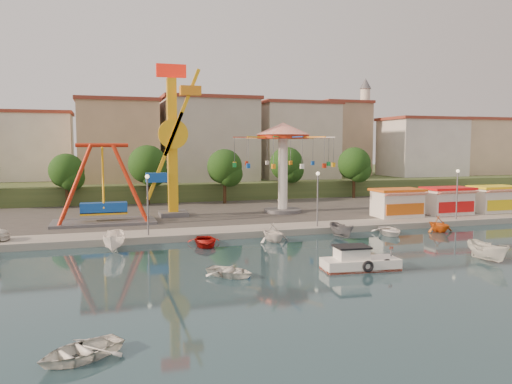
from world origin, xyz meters
name	(u,v)px	position (x,y,z in m)	size (l,w,h in m)	color
ground	(287,271)	(0.00, 0.00, 0.00)	(200.00, 200.00, 0.00)	#16333D
quay_deck	(169,189)	(0.00, 62.00, 0.30)	(200.00, 100.00, 0.60)	#9E998E
asphalt_pad	(202,208)	(0.00, 30.00, 0.60)	(90.00, 28.00, 0.01)	#4C4944
hill_terrace	(165,181)	(0.00, 67.00, 1.50)	(200.00, 60.00, 3.00)	#384C26
pirate_ship_ride	(103,186)	(-11.64, 20.94, 4.39)	(10.00, 5.00, 8.00)	#59595E
kamikaze_tower	(174,144)	(-4.09, 23.99, 8.57)	(4.59, 3.10, 16.50)	#59595E
wave_swinger	(283,147)	(8.34, 23.59, 8.20)	(11.60, 11.60, 10.40)	#59595E
booth_left	(397,203)	(19.06, 16.49, 2.16)	(5.40, 3.78, 3.08)	white
booth_mid	(448,201)	(25.61, 16.49, 2.16)	(5.40, 3.78, 3.08)	white
booth_right	(494,199)	(32.08, 16.49, 2.16)	(5.40, 3.78, 3.08)	white
lamp_post_1	(148,207)	(-8.00, 13.00, 3.10)	(0.14, 0.14, 5.00)	#59595E
lamp_post_2	(318,201)	(8.00, 13.00, 3.10)	(0.14, 0.14, 5.00)	#59595E
lamp_post_3	(457,196)	(24.00, 13.00, 3.10)	(0.14, 0.14, 5.00)	#59595E
tree_1	(66,171)	(-16.00, 36.24, 5.20)	(4.35, 4.35, 6.80)	#382314
tree_2	(148,164)	(-6.00, 35.81, 5.92)	(5.02, 5.02, 7.85)	#382314
tree_3	(225,167)	(4.00, 34.36, 5.55)	(4.68, 4.68, 7.32)	#382314
tree_4	(287,164)	(14.00, 37.35, 5.75)	(4.86, 4.86, 7.60)	#382314
tree_5	(354,164)	(24.00, 35.54, 5.71)	(4.83, 4.83, 7.54)	#382314
building_1	(35,153)	(-21.33, 51.38, 7.32)	(12.33, 9.01, 8.63)	silver
building_2	(124,144)	(-8.19, 51.96, 8.62)	(11.95, 9.28, 11.23)	tan
building_3	(213,150)	(5.60, 48.80, 7.60)	(12.59, 10.50, 9.20)	beige
building_4	(284,150)	(19.07, 52.20, 7.62)	(10.75, 9.23, 9.24)	beige
building_5	(357,144)	(32.37, 50.33, 8.61)	(12.77, 10.96, 11.21)	tan
building_6	(418,141)	(44.15, 48.77, 9.18)	(8.23, 8.98, 12.36)	silver
building_7	(454,151)	(56.03, 53.70, 7.38)	(11.59, 10.93, 8.76)	beige
minaret	(365,123)	(36.00, 54.00, 12.55)	(2.80, 2.80, 18.00)	silver
cabin_motorboat	(359,263)	(4.67, -1.19, 0.48)	(5.29, 2.39, 1.81)	white
rowboat_a	(230,271)	(-4.03, -0.31, 0.34)	(2.33, 3.26, 0.68)	white
rowboat_b	(80,351)	(-12.72, -10.66, 0.35)	(2.44, 3.41, 0.71)	white
skiff	(488,251)	(14.82, -1.74, 0.74)	(1.44, 3.83, 1.48)	silver
moored_boat_2	(114,241)	(-10.91, 9.80, 0.81)	(1.57, 4.18, 1.61)	white
moored_boat_3	(205,241)	(-3.64, 9.80, 0.40)	(2.79, 3.90, 0.81)	#AC120D
moored_boat_4	(273,232)	(2.39, 9.80, 0.83)	(2.71, 3.14, 1.66)	silver
moored_boat_5	(342,230)	(8.99, 9.80, 0.68)	(1.32, 3.51, 1.36)	#59595E
moored_boat_6	(390,231)	(13.96, 9.80, 0.40)	(2.76, 3.86, 0.80)	white
moored_boat_7	(439,224)	(19.43, 9.80, 0.78)	(2.56, 2.97, 1.56)	#D95A13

